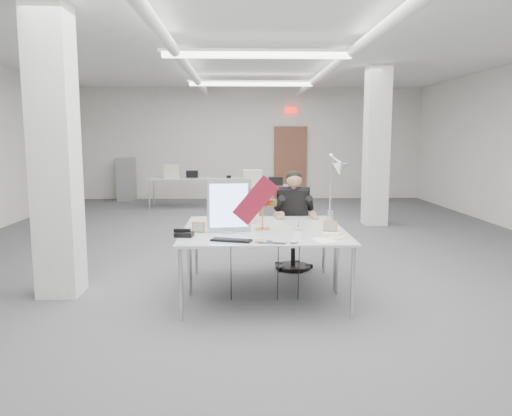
{
  "coord_description": "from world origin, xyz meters",
  "views": [
    {
      "loc": [
        -0.26,
        -7.59,
        1.77
      ],
      "look_at": [
        -0.08,
        -2.0,
        0.98
      ],
      "focal_mm": 35.0,
      "sensor_mm": 36.0,
      "label": 1
    }
  ],
  "objects_px": {
    "office_chair": "(293,234)",
    "bankers_lamp": "(263,215)",
    "beige_monitor": "(241,207)",
    "monitor": "(229,205)",
    "seated_person": "(294,204)",
    "desk_phone": "(184,234)",
    "laptop": "(270,242)",
    "architect_lamp": "(334,187)",
    "desk_main": "(265,238)"
  },
  "relations": [
    {
      "from": "office_chair",
      "to": "bankers_lamp",
      "type": "relative_size",
      "value": 2.99
    },
    {
      "from": "office_chair",
      "to": "beige_monitor",
      "type": "xyz_separation_m",
      "value": [
        -0.7,
        -0.57,
        0.45
      ]
    },
    {
      "from": "beige_monitor",
      "to": "monitor",
      "type": "bearing_deg",
      "value": -109.4
    },
    {
      "from": "bankers_lamp",
      "to": "office_chair",
      "type": "bearing_deg",
      "value": 91.19
    },
    {
      "from": "seated_person",
      "to": "desk_phone",
      "type": "xyz_separation_m",
      "value": [
        -1.3,
        -1.45,
        -0.12
      ]
    },
    {
      "from": "desk_phone",
      "to": "beige_monitor",
      "type": "bearing_deg",
      "value": 63.22
    },
    {
      "from": "office_chair",
      "to": "seated_person",
      "type": "relative_size",
      "value": 1.08
    },
    {
      "from": "office_chair",
      "to": "laptop",
      "type": "xyz_separation_m",
      "value": [
        -0.43,
        -1.88,
        0.28
      ]
    },
    {
      "from": "desk_phone",
      "to": "beige_monitor",
      "type": "relative_size",
      "value": 0.49
    },
    {
      "from": "laptop",
      "to": "architect_lamp",
      "type": "height_order",
      "value": "architect_lamp"
    },
    {
      "from": "desk_main",
      "to": "bankers_lamp",
      "type": "relative_size",
      "value": 5.57
    },
    {
      "from": "desk_main",
      "to": "architect_lamp",
      "type": "relative_size",
      "value": 2.04
    },
    {
      "from": "seated_person",
      "to": "laptop",
      "type": "relative_size",
      "value": 2.82
    },
    {
      "from": "desk_main",
      "to": "office_chair",
      "type": "xyz_separation_m",
      "value": [
        0.46,
        1.52,
        -0.26
      ]
    },
    {
      "from": "seated_person",
      "to": "desk_phone",
      "type": "height_order",
      "value": "seated_person"
    },
    {
      "from": "seated_person",
      "to": "desk_phone",
      "type": "bearing_deg",
      "value": -120.45
    },
    {
      "from": "monitor",
      "to": "architect_lamp",
      "type": "relative_size",
      "value": 0.67
    },
    {
      "from": "seated_person",
      "to": "architect_lamp",
      "type": "distance_m",
      "value": 0.89
    },
    {
      "from": "desk_main",
      "to": "beige_monitor",
      "type": "bearing_deg",
      "value": 104.67
    },
    {
      "from": "monitor",
      "to": "bankers_lamp",
      "type": "distance_m",
      "value": 0.42
    },
    {
      "from": "monitor",
      "to": "desk_main",
      "type": "bearing_deg",
      "value": -41.39
    },
    {
      "from": "seated_person",
      "to": "desk_phone",
      "type": "distance_m",
      "value": 1.95
    },
    {
      "from": "desk_main",
      "to": "architect_lamp",
      "type": "distance_m",
      "value": 1.21
    },
    {
      "from": "desk_phone",
      "to": "architect_lamp",
      "type": "xyz_separation_m",
      "value": [
        1.69,
        0.71,
        0.42
      ]
    },
    {
      "from": "bankers_lamp",
      "to": "desk_phone",
      "type": "xyz_separation_m",
      "value": [
        -0.83,
        -0.37,
        -0.14
      ]
    },
    {
      "from": "seated_person",
      "to": "monitor",
      "type": "distance_m",
      "value": 1.48
    },
    {
      "from": "architect_lamp",
      "to": "laptop",
      "type": "bearing_deg",
      "value": -151.38
    },
    {
      "from": "desk_main",
      "to": "laptop",
      "type": "height_order",
      "value": "laptop"
    },
    {
      "from": "architect_lamp",
      "to": "desk_main",
      "type": "bearing_deg",
      "value": -163.46
    },
    {
      "from": "bankers_lamp",
      "to": "monitor",
      "type": "bearing_deg",
      "value": -136.08
    },
    {
      "from": "bankers_lamp",
      "to": "architect_lamp",
      "type": "distance_m",
      "value": 0.97
    },
    {
      "from": "desk_phone",
      "to": "architect_lamp",
      "type": "height_order",
      "value": "architect_lamp"
    },
    {
      "from": "monitor",
      "to": "laptop",
      "type": "height_order",
      "value": "monitor"
    },
    {
      "from": "bankers_lamp",
      "to": "laptop",
      "type": "bearing_deg",
      "value": -63.72
    },
    {
      "from": "seated_person",
      "to": "beige_monitor",
      "type": "xyz_separation_m",
      "value": [
        -0.7,
        -0.52,
        0.03
      ]
    },
    {
      "from": "laptop",
      "to": "bankers_lamp",
      "type": "height_order",
      "value": "bankers_lamp"
    },
    {
      "from": "monitor",
      "to": "beige_monitor",
      "type": "distance_m",
      "value": 0.71
    },
    {
      "from": "laptop",
      "to": "desk_phone",
      "type": "xyz_separation_m",
      "value": [
        -0.87,
        0.38,
        0.01
      ]
    },
    {
      "from": "office_chair",
      "to": "architect_lamp",
      "type": "height_order",
      "value": "architect_lamp"
    },
    {
      "from": "office_chair",
      "to": "monitor",
      "type": "distance_m",
      "value": 1.62
    },
    {
      "from": "desk_main",
      "to": "beige_monitor",
      "type": "height_order",
      "value": "beige_monitor"
    },
    {
      "from": "bankers_lamp",
      "to": "desk_phone",
      "type": "distance_m",
      "value": 0.92
    },
    {
      "from": "desk_phone",
      "to": "beige_monitor",
      "type": "height_order",
      "value": "beige_monitor"
    },
    {
      "from": "laptop",
      "to": "architect_lamp",
      "type": "xyz_separation_m",
      "value": [
        0.83,
        1.09,
        0.43
      ]
    },
    {
      "from": "desk_phone",
      "to": "office_chair",
      "type": "bearing_deg",
      "value": 55.12
    },
    {
      "from": "architect_lamp",
      "to": "seated_person",
      "type": "bearing_deg",
      "value": 93.88
    },
    {
      "from": "bankers_lamp",
      "to": "beige_monitor",
      "type": "bearing_deg",
      "value": 136.82
    },
    {
      "from": "beige_monitor",
      "to": "architect_lamp",
      "type": "height_order",
      "value": "architect_lamp"
    },
    {
      "from": "desk_main",
      "to": "beige_monitor",
      "type": "relative_size",
      "value": 4.82
    },
    {
      "from": "seated_person",
      "to": "laptop",
      "type": "xyz_separation_m",
      "value": [
        -0.43,
        -1.83,
        -0.13
      ]
    }
  ]
}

